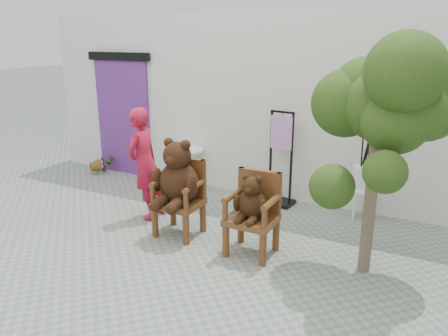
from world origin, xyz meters
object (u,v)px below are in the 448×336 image
object	(u,v)px
person	(145,164)
display_stand	(280,169)
chair_big	(178,182)
stool_bucket	(363,177)
cafe_table	(186,164)
tree	(388,104)
chair_small	(253,206)

from	to	relation	value
person	display_stand	distance (m)	2.12
chair_big	stool_bucket	world-z (taller)	stool_bucket
cafe_table	display_stand	distance (m)	1.76
chair_big	tree	distance (m)	2.77
chair_small	cafe_table	world-z (taller)	chair_small
tree	person	bearing A→B (deg)	178.86
chair_big	person	xyz separation A→B (m)	(-0.78, 0.32, 0.07)
person	cafe_table	xyz separation A→B (m)	(-0.15, 1.36, -0.37)
chair_small	tree	size ratio (longest dim) A/B	0.39
display_stand	chair_big	bearing A→B (deg)	-109.97
stool_bucket	cafe_table	bearing A→B (deg)	-179.97
display_stand	stool_bucket	xyz separation A→B (m)	(1.27, 0.01, 0.06)
chair_small	stool_bucket	distance (m)	1.98
cafe_table	stool_bucket	bearing A→B (deg)	0.03
tree	chair_big	bearing A→B (deg)	-174.19
person	cafe_table	world-z (taller)	person
chair_big	chair_small	bearing A→B (deg)	-1.63
chair_small	person	distance (m)	1.92
display_stand	person	bearing A→B (deg)	-133.44
chair_big	cafe_table	world-z (taller)	chair_big
chair_small	person	world-z (taller)	person
person	stool_bucket	size ratio (longest dim) A/B	1.12
cafe_table	display_stand	xyz separation A→B (m)	(1.76, -0.00, 0.14)
stool_bucket	chair_big	bearing A→B (deg)	-141.45
display_stand	cafe_table	bearing A→B (deg)	-173.61
cafe_table	tree	world-z (taller)	tree
chair_small	person	xyz separation A→B (m)	(-1.88, 0.35, 0.19)
chair_small	tree	xyz separation A→B (m)	(1.40, 0.29, 1.30)
chair_big	tree	size ratio (longest dim) A/B	0.50
chair_big	chair_small	size ratio (longest dim) A/B	1.30
person	display_stand	bearing A→B (deg)	129.66
cafe_table	tree	size ratio (longest dim) A/B	0.26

